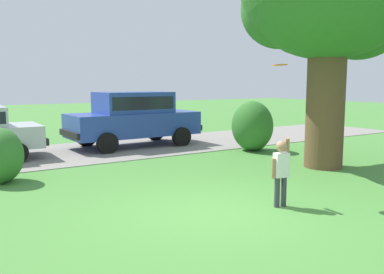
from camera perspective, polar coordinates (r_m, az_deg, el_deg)
The scene contains 7 objects.
ground_plane at distance 7.27m, azimuth 3.12°, elevation -10.38°, with size 80.00×80.00×0.00m, color #478438.
driveway_strip at distance 13.77m, azimuth -15.40°, elevation -2.08°, with size 28.00×4.40×0.02m, color gray.
shrub_near_tree at distance 10.20m, azimuth -24.90°, elevation -2.49°, with size 0.97×1.15×1.24m.
shrub_centre_left at distance 13.79m, azimuth 8.36°, elevation 1.35°, with size 1.28×1.48×1.64m.
parked_suv at distance 14.64m, azimuth -8.06°, elevation 2.88°, with size 4.73×2.17×1.92m.
child_thrower at distance 7.59m, azimuth 12.19°, elevation -4.19°, with size 0.47×0.23×1.29m.
frisbee at distance 7.96m, azimuth 12.03°, elevation 9.71°, with size 0.28×0.28×0.04m.
Camera 1 is at (-4.11, -5.57, 2.23)m, focal length 38.63 mm.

